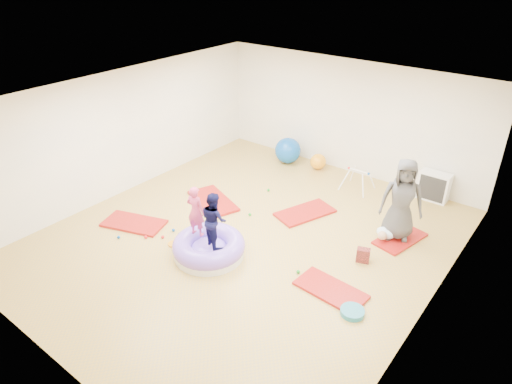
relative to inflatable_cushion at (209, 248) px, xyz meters
The scene contains 19 objects.
room 1.52m from the inflatable_cushion, 77.37° to the left, with size 7.01×8.01×2.81m.
gym_mat_front_left 1.97m from the inflatable_cushion, behind, with size 1.27×0.63×0.05m, color maroon.
gym_mat_mid_left 2.01m from the inflatable_cushion, 130.54° to the left, with size 1.34×0.67×0.06m, color maroon.
gym_mat_center_back 2.44m from the inflatable_cushion, 75.43° to the left, with size 1.26×0.63×0.05m, color maroon.
gym_mat_right 2.35m from the inflatable_cushion, 12.15° to the left, with size 1.18×0.59×0.05m, color maroon.
gym_mat_rear_right 3.74m from the inflatable_cushion, 45.43° to the left, with size 1.10×0.55×0.05m, color maroon.
inflatable_cushion is the anchor object (origin of this frame).
child_pink 0.78m from the inflatable_cushion, behind, with size 0.36×0.24×1.00m, color #CD3B69.
child_navy 0.77m from the inflatable_cushion, ahead, with size 0.51×0.39×1.04m, color black.
adult_caregiver 3.74m from the inflatable_cushion, 46.62° to the left, with size 0.80×0.52×1.64m, color #404142.
infant 3.42m from the inflatable_cushion, 45.86° to the left, with size 0.37×0.38×0.22m.
ball_pit_balls 0.89m from the inflatable_cushion, 107.43° to the left, with size 4.38×3.76×0.06m.
exercise_ball_blue 4.49m from the inflatable_cushion, 105.31° to the left, with size 0.68×0.68×0.68m, color #0B4DAC.
exercise_ball_orange 4.49m from the inflatable_cushion, 94.31° to the left, with size 0.41×0.41×0.41m, color orange.
infant_play_gym 4.15m from the inflatable_cushion, 76.15° to the left, with size 0.67×0.64×0.52m.
cube_shelf 5.32m from the inflatable_cushion, 61.35° to the left, with size 0.66×0.33×0.66m.
balance_disc 2.85m from the inflatable_cushion, ahead, with size 0.38×0.38×0.08m, color teal.
backpack 2.83m from the inflatable_cushion, 33.71° to the left, with size 0.24×0.15×0.27m, color #AC2C27.
yellow_toy 0.81m from the inflatable_cushion, 166.83° to the right, with size 0.21×0.21×0.03m, color orange.
Camera 1 is at (4.74, -5.82, 5.08)m, focal length 32.00 mm.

